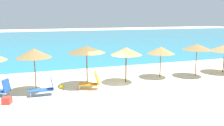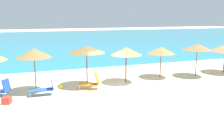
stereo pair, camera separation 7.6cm
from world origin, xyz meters
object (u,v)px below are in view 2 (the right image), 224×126
cooler_box (7,100)px  beach_umbrella_6 (197,47)px  lounge_chair_4 (91,82)px  beach_umbrella_3 (87,49)px  beach_umbrella_5 (161,50)px  lounge_chair_1 (44,88)px  beach_umbrella_2 (34,53)px  beach_umbrella_4 (126,51)px  beach_ball (62,86)px

cooler_box → beach_umbrella_6: bearing=7.7°
beach_umbrella_6 → cooler_box: size_ratio=5.84×
lounge_chair_4 → cooler_box: (-5.11, -1.08, -0.30)m
beach_umbrella_3 → beach_umbrella_5: (6.06, 0.38, -0.39)m
lounge_chair_1 → cooler_box: bearing=114.0°
beach_umbrella_2 → beach_umbrella_3: same height
beach_umbrella_6 → lounge_chair_1: beach_umbrella_6 is taller
lounge_chair_1 → cooler_box: lounge_chair_1 is taller
beach_umbrella_5 → beach_umbrella_6: bearing=-11.5°
beach_umbrella_3 → beach_umbrella_5: bearing=3.6°
beach_umbrella_5 → beach_umbrella_4: bearing=-171.4°
beach_ball → beach_umbrella_2: bearing=178.3°
beach_umbrella_4 → beach_umbrella_2: bearing=-179.6°
beach_umbrella_6 → lounge_chair_1: 12.18m
beach_umbrella_5 → lounge_chair_4: bearing=-166.8°
beach_umbrella_5 → beach_umbrella_6: beach_umbrella_6 is taller
beach_umbrella_5 → cooler_box: size_ratio=5.47×
beach_umbrella_3 → beach_ball: bearing=-174.1°
beach_ball → cooler_box: (-3.24, -1.92, 0.04)m
beach_umbrella_3 → beach_umbrella_4: (2.90, -0.09, -0.25)m
beach_umbrella_2 → lounge_chair_4: 4.13m
beach_umbrella_5 → lounge_chair_4: (-6.00, -1.41, -1.66)m
beach_ball → beach_umbrella_6: bearing=-0.1°
beach_umbrella_3 → beach_umbrella_6: size_ratio=1.07×
beach_umbrella_3 → beach_ball: size_ratio=9.20×
beach_ball → beach_umbrella_5: bearing=4.2°
beach_umbrella_2 → lounge_chair_4: bearing=-14.2°
beach_umbrella_4 → beach_umbrella_6: 6.09m
beach_umbrella_4 → lounge_chair_1: (-5.89, -1.15, -1.84)m
beach_umbrella_4 → beach_ball: (-4.72, -0.09, -2.15)m
lounge_chair_1 → beach_ball: (1.17, 1.06, -0.31)m
beach_umbrella_2 → beach_ball: size_ratio=9.20×
beach_ball → lounge_chair_4: bearing=-24.2°
beach_umbrella_2 → beach_umbrella_4: beach_umbrella_2 is taller
beach_umbrella_2 → beach_umbrella_5: (9.51, 0.52, -0.33)m
cooler_box → beach_umbrella_5: bearing=12.6°
beach_umbrella_4 → beach_ball: beach_umbrella_4 is taller
beach_umbrella_2 → lounge_chair_1: bearing=-67.0°
beach_umbrella_3 → lounge_chair_1: size_ratio=1.82×
beach_umbrella_5 → beach_umbrella_6: 3.01m
beach_umbrella_2 → beach_umbrella_6: beach_umbrella_2 is taller
beach_umbrella_4 → lounge_chair_1: size_ratio=1.69×
beach_umbrella_2 → lounge_chair_4: (3.51, -0.89, -1.99)m
beach_umbrella_2 → lounge_chair_4: size_ratio=1.84×
lounge_chair_4 → beach_ball: lounge_chair_4 is taller
beach_umbrella_2 → beach_ball: (1.64, -0.05, -2.34)m
beach_umbrella_3 → beach_umbrella_4: size_ratio=1.08×
lounge_chair_4 → beach_umbrella_4: bearing=-50.8°
beach_umbrella_2 → beach_umbrella_4: bearing=0.4°
beach_umbrella_3 → beach_ball: beach_umbrella_3 is taller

